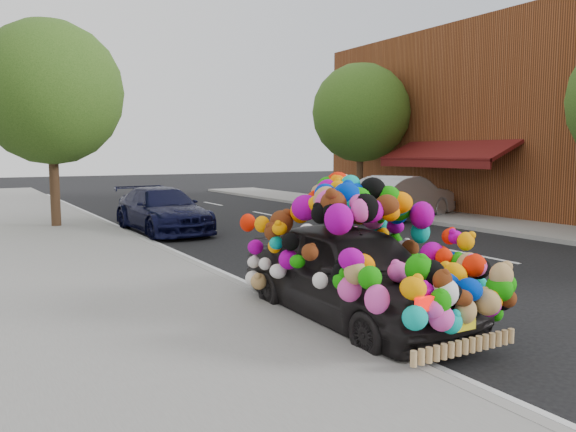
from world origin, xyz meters
The scene contains 10 objects.
ground centered at (0.00, 0.00, 0.00)m, with size 100.00×100.00×0.00m, color black.
sidewalk centered at (-4.30, 0.00, 0.06)m, with size 4.00×60.00×0.12m, color gray.
kerb centered at (-2.35, 0.00, 0.07)m, with size 0.15×60.00×0.13m, color gray.
footpath_far centered at (8.20, 3.00, 0.06)m, with size 3.00×40.00×0.12m, color gray.
lane_markings centered at (3.60, 0.00, 0.01)m, with size 6.00×50.00×0.01m, color silver, non-canonical shape.
tree_near_sidewalk centered at (-3.80, 9.50, 4.02)m, with size 4.20×4.20×6.13m.
tree_far_b centered at (8.00, 10.00, 3.89)m, with size 4.00×4.00×5.90m.
plush_art_car centered at (-1.78, -2.37, 1.01)m, with size 2.03×4.17×1.99m.
navy_sedan centered at (-1.21, 7.41, 0.64)m, with size 1.80×4.42×1.28m, color black.
silver_hatchback centered at (6.82, 6.15, 0.76)m, with size 1.61×4.61×1.52m, color #9EA0A4.
Camera 1 is at (-6.34, -8.35, 2.29)m, focal length 35.00 mm.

